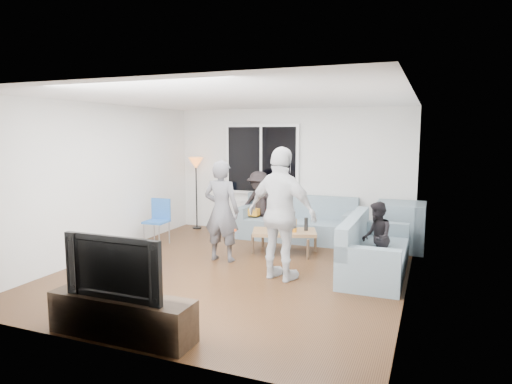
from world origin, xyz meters
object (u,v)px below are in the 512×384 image
at_px(side_chair, 156,222).
at_px(player_left, 222,211).
at_px(coffee_table, 284,242).
at_px(tv_console, 122,316).
at_px(sofa_right_section, 376,246).
at_px(spectator_right, 377,238).
at_px(sofa_back_section, 297,218).
at_px(floor_lamp, 196,194).
at_px(spectator_back, 259,204).
at_px(player_right, 282,214).
at_px(television, 120,265).

relative_size(side_chair, player_left, 0.52).
distance_m(coffee_table, player_left, 1.33).
relative_size(player_left, tv_console, 1.04).
relative_size(sofa_right_section, tv_console, 1.25).
bearing_deg(spectator_right, side_chair, -105.94).
relative_size(sofa_back_section, floor_lamp, 1.47).
relative_size(sofa_right_section, player_left, 1.20).
xyz_separation_m(side_chair, spectator_back, (1.53, 1.39, 0.24)).
bearing_deg(sofa_back_section, floor_lamp, 175.44).
xyz_separation_m(sofa_right_section, spectator_right, (0.00, 0.05, 0.12)).
bearing_deg(spectator_right, player_right, -69.22).
xyz_separation_m(floor_lamp, player_left, (1.62, -2.05, 0.05)).
xyz_separation_m(spectator_right, spectator_back, (-2.54, 1.62, 0.12)).
distance_m(player_left, spectator_back, 1.90).
bearing_deg(coffee_table, side_chair, -172.11).
height_order(player_right, spectator_back, player_right).
relative_size(coffee_table, player_right, 0.57).
bearing_deg(television, side_chair, 118.98).
xyz_separation_m(floor_lamp, player_right, (2.84, -2.59, 0.18)).
distance_m(player_right, spectator_back, 2.78).
xyz_separation_m(coffee_table, tv_console, (-0.54, -3.75, 0.02)).
bearing_deg(side_chair, tv_console, -63.60).
height_order(coffee_table, spectator_back, spectator_back).
height_order(sofa_right_section, player_right, player_right).
xyz_separation_m(player_right, spectator_back, (-1.30, 2.44, -0.29)).
distance_m(sofa_back_section, floor_lamp, 2.38).
bearing_deg(side_chair, floor_lamp, 87.42).
height_order(coffee_table, spectator_right, spectator_right).
bearing_deg(television, spectator_right, 55.55).
bearing_deg(spectator_right, television, -47.18).
height_order(player_left, tv_console, player_left).
xyz_separation_m(sofa_right_section, tv_console, (-2.18, -3.13, -0.20)).
xyz_separation_m(sofa_right_section, player_right, (-1.23, -0.76, 0.53)).
relative_size(player_right, spectator_right, 1.76).
relative_size(sofa_back_section, television, 2.02).
bearing_deg(side_chair, spectator_back, 39.62).
xyz_separation_m(floor_lamp, spectator_right, (4.07, -1.78, -0.24)).
bearing_deg(television, spectator_back, 94.22).
height_order(sofa_right_section, tv_console, sofa_right_section).
height_order(sofa_back_section, tv_console, sofa_back_section).
distance_m(sofa_back_section, player_left, 2.04).
relative_size(coffee_table, spectator_back, 0.83).
height_order(player_right, television, player_right).
xyz_separation_m(sofa_back_section, television, (-0.46, -4.77, 0.34)).
bearing_deg(side_chair, sofa_back_section, 27.51).
bearing_deg(sofa_right_section, spectator_right, 0.00).
bearing_deg(sofa_right_section, floor_lamp, 65.78).
xyz_separation_m(side_chair, player_left, (1.62, -0.50, 0.40)).
height_order(player_left, spectator_back, player_left).
height_order(floor_lamp, tv_console, floor_lamp).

